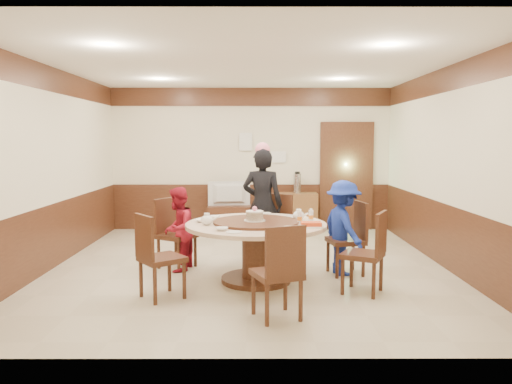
{
  "coord_description": "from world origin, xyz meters",
  "views": [
    {
      "loc": [
        0.08,
        -6.93,
        1.79
      ],
      "look_at": [
        0.1,
        -0.36,
        1.1
      ],
      "focal_mm": 35.0,
      "sensor_mm": 36.0,
      "label": 1
    }
  ],
  "objects_px": {
    "person_standing": "(263,204)",
    "shrimp_platter": "(311,225)",
    "side_cabinet": "(297,212)",
    "thermos": "(297,183)",
    "person_red": "(178,229)",
    "birthday_cake": "(255,216)",
    "banquet_table": "(256,240)",
    "tv_stand": "(230,218)",
    "television": "(229,194)",
    "person_blue": "(343,228)"
  },
  "relations": [
    {
      "from": "person_red",
      "to": "person_blue",
      "type": "distance_m",
      "value": 2.23
    },
    {
      "from": "person_red",
      "to": "thermos",
      "type": "distance_m",
      "value": 3.56
    },
    {
      "from": "banquet_table",
      "to": "person_blue",
      "type": "height_order",
      "value": "person_blue"
    },
    {
      "from": "banquet_table",
      "to": "side_cabinet",
      "type": "xyz_separation_m",
      "value": [
        0.81,
        3.54,
        -0.16
      ]
    },
    {
      "from": "banquet_table",
      "to": "thermos",
      "type": "bearing_deg",
      "value": 77.03
    },
    {
      "from": "thermos",
      "to": "person_standing",
      "type": "bearing_deg",
      "value": -106.93
    },
    {
      "from": "person_red",
      "to": "side_cabinet",
      "type": "xyz_separation_m",
      "value": [
        1.87,
        3.0,
        -0.2
      ]
    },
    {
      "from": "tv_stand",
      "to": "television",
      "type": "xyz_separation_m",
      "value": [
        0.0,
        0.0,
        0.49
      ]
    },
    {
      "from": "side_cabinet",
      "to": "person_red",
      "type": "bearing_deg",
      "value": -121.95
    },
    {
      "from": "person_standing",
      "to": "thermos",
      "type": "bearing_deg",
      "value": -94.44
    },
    {
      "from": "person_blue",
      "to": "thermos",
      "type": "xyz_separation_m",
      "value": [
        -0.34,
        3.19,
        0.31
      ]
    },
    {
      "from": "person_red",
      "to": "birthday_cake",
      "type": "relative_size",
      "value": 4.29
    },
    {
      "from": "television",
      "to": "thermos",
      "type": "distance_m",
      "value": 1.34
    },
    {
      "from": "person_standing",
      "to": "person_blue",
      "type": "distance_m",
      "value": 1.37
    },
    {
      "from": "person_standing",
      "to": "birthday_cake",
      "type": "distance_m",
      "value": 1.2
    },
    {
      "from": "person_red",
      "to": "thermos",
      "type": "relative_size",
      "value": 3.03
    },
    {
      "from": "person_standing",
      "to": "side_cabinet",
      "type": "bearing_deg",
      "value": -94.23
    },
    {
      "from": "shrimp_platter",
      "to": "thermos",
      "type": "relative_size",
      "value": 0.79
    },
    {
      "from": "person_blue",
      "to": "tv_stand",
      "type": "distance_m",
      "value": 3.6
    },
    {
      "from": "person_red",
      "to": "thermos",
      "type": "xyz_separation_m",
      "value": [
        1.88,
        3.0,
        0.36
      ]
    },
    {
      "from": "banquet_table",
      "to": "television",
      "type": "distance_m",
      "value": 3.55
    },
    {
      "from": "person_red",
      "to": "television",
      "type": "relative_size",
      "value": 1.39
    },
    {
      "from": "person_standing",
      "to": "television",
      "type": "height_order",
      "value": "person_standing"
    },
    {
      "from": "person_red",
      "to": "tv_stand",
      "type": "height_order",
      "value": "person_red"
    },
    {
      "from": "shrimp_platter",
      "to": "person_standing",
      "type": "bearing_deg",
      "value": 110.61
    },
    {
      "from": "banquet_table",
      "to": "person_standing",
      "type": "distance_m",
      "value": 1.23
    },
    {
      "from": "person_blue",
      "to": "banquet_table",
      "type": "bearing_deg",
      "value": 87.49
    },
    {
      "from": "person_standing",
      "to": "banquet_table",
      "type": "bearing_deg",
      "value": 97.72
    },
    {
      "from": "banquet_table",
      "to": "person_red",
      "type": "distance_m",
      "value": 1.19
    },
    {
      "from": "person_red",
      "to": "person_standing",
      "type": "bearing_deg",
      "value": 128.25
    },
    {
      "from": "thermos",
      "to": "side_cabinet",
      "type": "bearing_deg",
      "value": 180.0
    },
    {
      "from": "banquet_table",
      "to": "side_cabinet",
      "type": "relative_size",
      "value": 2.21
    },
    {
      "from": "person_red",
      "to": "television",
      "type": "bearing_deg",
      "value": 178.6
    },
    {
      "from": "person_standing",
      "to": "thermos",
      "type": "relative_size",
      "value": 4.38
    },
    {
      "from": "tv_stand",
      "to": "side_cabinet",
      "type": "xyz_separation_m",
      "value": [
        1.32,
        0.03,
        0.12
      ]
    },
    {
      "from": "birthday_cake",
      "to": "tv_stand",
      "type": "distance_m",
      "value": 3.6
    },
    {
      "from": "person_blue",
      "to": "side_cabinet",
      "type": "xyz_separation_m",
      "value": [
        -0.35,
        3.19,
        -0.25
      ]
    },
    {
      "from": "shrimp_platter",
      "to": "tv_stand",
      "type": "distance_m",
      "value": 4.02
    },
    {
      "from": "side_cabinet",
      "to": "thermos",
      "type": "xyz_separation_m",
      "value": [
        0.01,
        0.0,
        0.56
      ]
    },
    {
      "from": "tv_stand",
      "to": "person_red",
      "type": "bearing_deg",
      "value": -100.56
    },
    {
      "from": "tv_stand",
      "to": "side_cabinet",
      "type": "distance_m",
      "value": 1.32
    },
    {
      "from": "side_cabinet",
      "to": "thermos",
      "type": "height_order",
      "value": "thermos"
    },
    {
      "from": "tv_stand",
      "to": "thermos",
      "type": "distance_m",
      "value": 1.5
    },
    {
      "from": "person_blue",
      "to": "tv_stand",
      "type": "xyz_separation_m",
      "value": [
        -1.67,
        3.16,
        -0.38
      ]
    },
    {
      "from": "television",
      "to": "birthday_cake",
      "type": "bearing_deg",
      "value": 89.57
    },
    {
      "from": "person_standing",
      "to": "shrimp_platter",
      "type": "xyz_separation_m",
      "value": [
        0.56,
        -1.48,
        -0.05
      ]
    },
    {
      "from": "person_red",
      "to": "person_blue",
      "type": "xyz_separation_m",
      "value": [
        2.22,
        -0.19,
        0.05
      ]
    },
    {
      "from": "person_red",
      "to": "birthday_cake",
      "type": "bearing_deg",
      "value": 71.53
    },
    {
      "from": "birthday_cake",
      "to": "side_cabinet",
      "type": "height_order",
      "value": "birthday_cake"
    },
    {
      "from": "birthday_cake",
      "to": "side_cabinet",
      "type": "distance_m",
      "value": 3.67
    }
  ]
}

